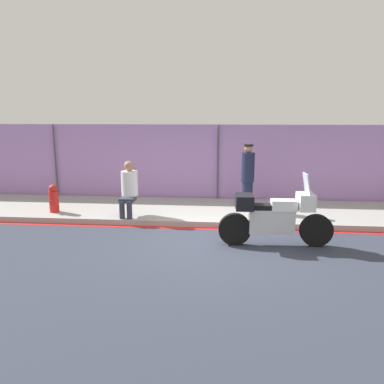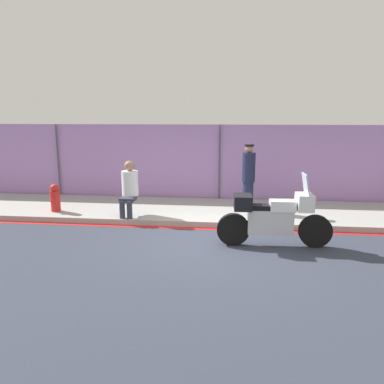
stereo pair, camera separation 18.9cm
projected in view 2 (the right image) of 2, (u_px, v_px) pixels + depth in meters
ground_plane at (212, 242)px, 8.12m from camera, size 120.00×120.00×0.00m
sidewalk at (217, 211)px, 10.39m from camera, size 38.54×2.70×0.14m
curb_paint_stripe at (214, 229)px, 9.00m from camera, size 38.54×0.18×0.01m
storefront_fence at (220, 164)px, 11.56m from camera, size 36.61×0.17×2.42m
motorcycle at (273, 217)px, 7.73m from camera, size 2.38×0.56×1.54m
officer_standing at (248, 177)px, 10.04m from camera, size 0.35×0.35×1.79m
person_seated_on_curb at (129, 185)px, 9.64m from camera, size 0.42×0.73×1.40m
fire_hydrant at (55, 198)px, 10.05m from camera, size 0.25×0.31×0.74m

